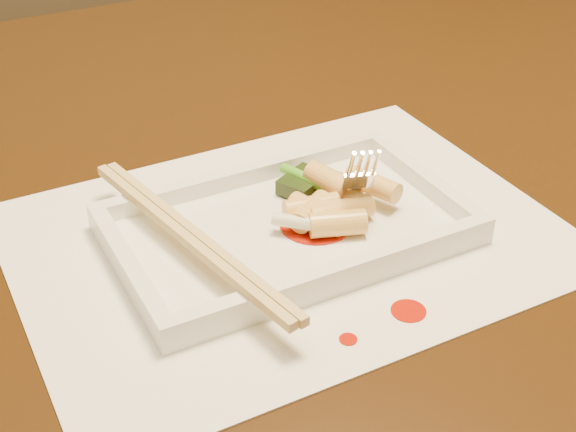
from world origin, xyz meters
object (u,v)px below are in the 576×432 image
table (151,278)px  placemat (288,237)px  chopstick_a (184,237)px  fork (359,109)px  plate_base (288,231)px

table → placemat: placemat is taller
chopstick_a → fork: size_ratio=1.73×
table → fork: size_ratio=10.00×
placemat → fork: 0.11m
table → fork: 0.26m
table → placemat: bearing=-60.5°
fork → plate_base: bearing=-165.6°
placemat → table: bearing=119.5°
placemat → plate_base: plate_base is taller
plate_base → chopstick_a: 0.08m
plate_base → fork: fork is taller
placemat → chopstick_a: bearing=180.0°
table → plate_base: bearing=-60.5°
table → chopstick_a: (-0.01, -0.13, 0.13)m
table → chopstick_a: 0.18m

